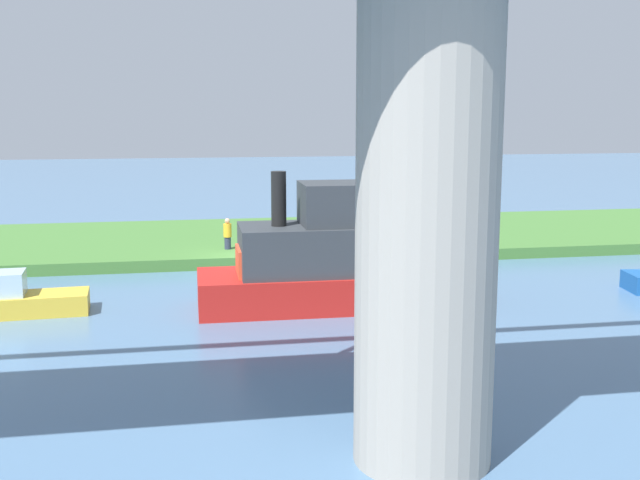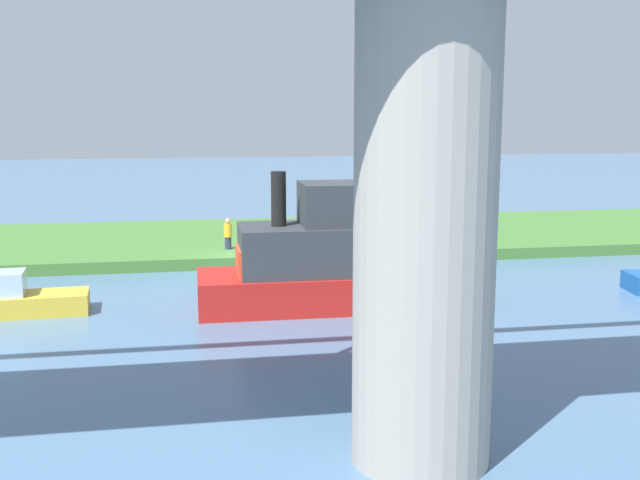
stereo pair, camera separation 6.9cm
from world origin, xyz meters
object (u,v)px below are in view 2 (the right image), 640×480
at_px(person_on_bank, 228,234).
at_px(motorboat_red, 342,257).
at_px(pontoon_yellow, 15,299).
at_px(mooring_post, 359,239).
at_px(bridge_pylon, 425,224).

xyz_separation_m(person_on_bank, motorboat_red, (-3.27, 8.93, 0.51)).
bearing_deg(motorboat_red, pontoon_yellow, -4.06).
height_order(person_on_bank, mooring_post, person_on_bank).
height_order(bridge_pylon, mooring_post, bridge_pylon).
bearing_deg(bridge_pylon, mooring_post, -99.86).
bearing_deg(person_on_bank, motorboat_red, 110.13).
relative_size(bridge_pylon, person_on_bank, 6.54).
height_order(mooring_post, motorboat_red, motorboat_red).
height_order(person_on_bank, pontoon_yellow, person_on_bank).
relative_size(mooring_post, motorboat_red, 0.10).
relative_size(person_on_bank, mooring_post, 1.46).
bearing_deg(pontoon_yellow, person_on_bank, -132.41).
bearing_deg(mooring_post, person_on_bank, -12.09).
bearing_deg(mooring_post, pontoon_yellow, 27.84).
relative_size(bridge_pylon, mooring_post, 9.53).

